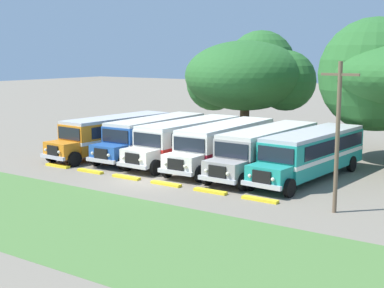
# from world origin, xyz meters

# --- Properties ---
(ground_plane) EXTENTS (220.00, 220.00, 0.00)m
(ground_plane) POSITION_xyz_m (0.00, 0.00, 0.00)
(ground_plane) COLOR slate
(foreground_grass_strip) EXTENTS (80.00, 8.97, 0.01)m
(foreground_grass_strip) POSITION_xyz_m (0.00, -7.74, 0.00)
(foreground_grass_strip) COLOR #4C7538
(foreground_grass_strip) RESTS_ON ground_plane
(parked_bus_slot_0) EXTENTS (3.24, 10.92, 2.82)m
(parked_bus_slot_0) POSITION_xyz_m (-7.60, 5.63, 1.58)
(parked_bus_slot_0) COLOR orange
(parked_bus_slot_0) RESTS_ON ground_plane
(parked_bus_slot_1) EXTENTS (2.89, 10.86, 2.82)m
(parked_bus_slot_1) POSITION_xyz_m (-4.60, 6.59, 1.58)
(parked_bus_slot_1) COLOR #23519E
(parked_bus_slot_1) RESTS_ON ground_plane
(parked_bus_slot_2) EXTENTS (2.92, 10.87, 2.82)m
(parked_bus_slot_2) POSITION_xyz_m (-1.59, 6.49, 1.58)
(parked_bus_slot_2) COLOR silver
(parked_bus_slot_2) RESTS_ON ground_plane
(parked_bus_slot_3) EXTENTS (2.89, 10.86, 2.82)m
(parked_bus_slot_3) POSITION_xyz_m (1.45, 6.49, 1.58)
(parked_bus_slot_3) COLOR silver
(parked_bus_slot_3) RESTS_ON ground_plane
(parked_bus_slot_4) EXTENTS (2.87, 10.86, 2.82)m
(parked_bus_slot_4) POSITION_xyz_m (4.73, 6.22, 1.58)
(parked_bus_slot_4) COLOR #9E9993
(parked_bus_slot_4) RESTS_ON ground_plane
(parked_bus_slot_5) EXTENTS (3.27, 10.93, 2.82)m
(parked_bus_slot_5) POSITION_xyz_m (7.59, 6.41, 1.58)
(parked_bus_slot_5) COLOR teal
(parked_bus_slot_5) RESTS_ON ground_plane
(curb_wheelstop_0) EXTENTS (2.00, 0.36, 0.15)m
(curb_wheelstop_0) POSITION_xyz_m (-7.55, -0.07, 0.07)
(curb_wheelstop_0) COLOR yellow
(curb_wheelstop_0) RESTS_ON ground_plane
(curb_wheelstop_1) EXTENTS (2.00, 0.36, 0.15)m
(curb_wheelstop_1) POSITION_xyz_m (-4.53, -0.07, 0.07)
(curb_wheelstop_1) COLOR yellow
(curb_wheelstop_1) RESTS_ON ground_plane
(curb_wheelstop_2) EXTENTS (2.00, 0.36, 0.15)m
(curb_wheelstop_2) POSITION_xyz_m (-1.51, -0.07, 0.07)
(curb_wheelstop_2) COLOR yellow
(curb_wheelstop_2) RESTS_ON ground_plane
(curb_wheelstop_3) EXTENTS (2.00, 0.36, 0.15)m
(curb_wheelstop_3) POSITION_xyz_m (1.51, -0.07, 0.07)
(curb_wheelstop_3) COLOR yellow
(curb_wheelstop_3) RESTS_ON ground_plane
(curb_wheelstop_4) EXTENTS (2.00, 0.36, 0.15)m
(curb_wheelstop_4) POSITION_xyz_m (4.53, -0.07, 0.07)
(curb_wheelstop_4) COLOR yellow
(curb_wheelstop_4) RESTS_ON ground_plane
(curb_wheelstop_5) EXTENTS (2.00, 0.36, 0.15)m
(curb_wheelstop_5) POSITION_xyz_m (7.55, -0.07, 0.07)
(curb_wheelstop_5) COLOR yellow
(curb_wheelstop_5) RESTS_ON ground_plane
(broad_shade_tree) EXTENTS (10.98, 11.49, 9.55)m
(broad_shade_tree) POSITION_xyz_m (-3.28, 18.46, 5.62)
(broad_shade_tree) COLOR brown
(broad_shade_tree) RESTS_ON ground_plane
(utility_pole) EXTENTS (1.80, 0.20, 7.10)m
(utility_pole) POSITION_xyz_m (11.41, 0.10, 3.80)
(utility_pole) COLOR brown
(utility_pole) RESTS_ON ground_plane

